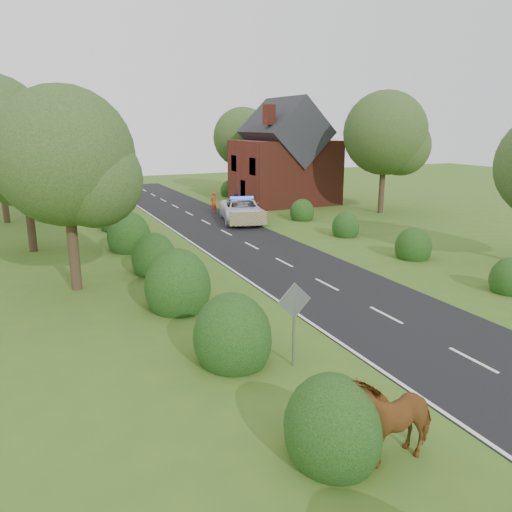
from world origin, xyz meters
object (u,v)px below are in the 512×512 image
cow (389,420)px  pedestrian_purple (236,202)px  road_sign (294,312)px  police_van (242,210)px  pedestrian_red (214,202)px

cow → pedestrian_purple: (8.72, 29.36, 0.04)m
road_sign → police_van: size_ratio=0.39×
cow → police_van: 26.63m
road_sign → cow: road_sign is taller
cow → pedestrian_red: 30.93m
road_sign → pedestrian_red: (6.99, 25.78, -0.82)m
road_sign → pedestrian_purple: 26.49m
police_van → pedestrian_red: bearing=111.4°
road_sign → police_van: 22.50m
police_van → pedestrian_red: police_van is taller
cow → police_van: police_van is taller
pedestrian_red → police_van: bearing=65.4°
pedestrian_purple → police_van: bearing=100.2°
cow → police_van: (7.59, 25.53, 0.08)m
police_van → pedestrian_red: (-0.50, 4.58, -0.01)m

